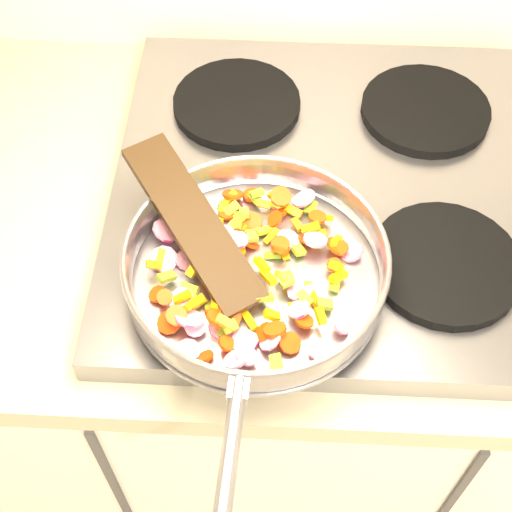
{
  "coord_description": "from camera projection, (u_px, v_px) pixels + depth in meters",
  "views": [
    {
      "loc": [
        -0.77,
        1.0,
        1.67
      ],
      "look_at": [
        -0.79,
        1.48,
        1.0
      ],
      "focal_mm": 50.0,
      "sensor_mm": 36.0,
      "label": 1
    }
  ],
  "objects": [
    {
      "name": "saute_pan",
      "position": [
        256.0,
        267.0,
        0.84
      ],
      "size": [
        0.35,
        0.52,
        0.06
      ],
      "rotation": [
        0.0,
        0.0,
        -0.06
      ],
      "color": "#9E9EA5",
      "rests_on": "grate_fl"
    },
    {
      "name": "cooktop",
      "position": [
        330.0,
        190.0,
        1.0
      ],
      "size": [
        0.6,
        0.6,
        0.04
      ],
      "primitive_type": "cube",
      "color": "#939399",
      "rests_on": "counter_top"
    },
    {
      "name": "vegetable_heap",
      "position": [
        250.0,
        269.0,
        0.85
      ],
      "size": [
        0.27,
        0.28,
        0.04
      ],
      "color": "olive",
      "rests_on": "saute_pan"
    },
    {
      "name": "grate_fl",
      "position": [
        222.0,
        255.0,
        0.9
      ],
      "size": [
        0.19,
        0.19,
        0.02
      ],
      "primitive_type": "cylinder",
      "color": "black",
      "rests_on": "cooktop"
    },
    {
      "name": "grate_bl",
      "position": [
        237.0,
        103.0,
        1.06
      ],
      "size": [
        0.19,
        0.19,
        0.02
      ],
      "primitive_type": "cylinder",
      "color": "black",
      "rests_on": "cooktop"
    },
    {
      "name": "grate_br",
      "position": [
        425.0,
        110.0,
        1.05
      ],
      "size": [
        0.19,
        0.19,
        0.02
      ],
      "primitive_type": "cylinder",
      "color": "black",
      "rests_on": "cooktop"
    },
    {
      "name": "wooden_spatula",
      "position": [
        192.0,
        222.0,
        0.86
      ],
      "size": [
        0.19,
        0.24,
        0.06
      ],
      "primitive_type": "cube",
      "rotation": [
        0.0,
        -0.19,
        2.18
      ],
      "color": "black",
      "rests_on": "saute_pan"
    },
    {
      "name": "grate_fr",
      "position": [
        445.0,
        264.0,
        0.89
      ],
      "size": [
        0.19,
        0.19,
        0.02
      ],
      "primitive_type": "cylinder",
      "color": "black",
      "rests_on": "cooktop"
    }
  ]
}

